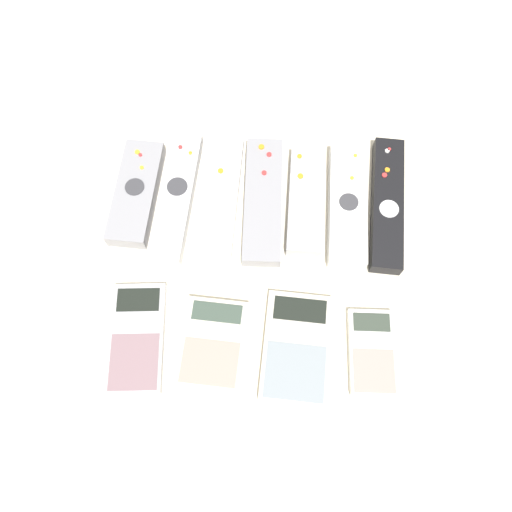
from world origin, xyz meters
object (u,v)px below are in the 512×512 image
object	(u,v)px
remote_5	(347,205)
calculator_2	(297,347)
calculator_3	(372,352)
remote_4	(305,201)
calculator_1	(213,343)
remote_3	(263,200)
remote_0	(136,193)
remote_6	(387,204)
remote_2	(219,197)
remote_1	(177,197)
calculator_0	(137,337)

from	to	relation	value
remote_5	calculator_2	xyz separation A→B (m)	(-0.07, -0.22, -0.00)
remote_5	calculator_3	xyz separation A→B (m)	(0.03, -0.22, -0.01)
remote_4	calculator_1	size ratio (longest dim) A/B	1.39
remote_3	remote_0	bearing A→B (deg)	178.35
remote_0	remote_6	world-z (taller)	remote_0
remote_2	remote_4	xyz separation A→B (m)	(0.13, -0.00, 0.00)
remote_1	remote_5	size ratio (longest dim) A/B	1.09
remote_2	remote_3	bearing A→B (deg)	-1.78
remote_2	remote_4	distance (m)	0.13
remote_1	remote_4	world-z (taller)	same
calculator_2	calculator_0	bearing A→B (deg)	-177.46
remote_0	calculator_0	world-z (taller)	remote_0
remote_5	calculator_2	size ratio (longest dim) A/B	1.29
remote_2	calculator_3	size ratio (longest dim) A/B	1.87
remote_1	calculator_2	distance (m)	0.29
remote_2	remote_4	size ratio (longest dim) A/B	1.24
calculator_0	calculator_1	bearing A→B (deg)	-5.63
remote_0	remote_1	xyz separation A→B (m)	(0.06, -0.00, -0.00)
calculator_1	calculator_2	xyz separation A→B (m)	(0.11, -0.00, -0.00)
remote_6	calculator_2	distance (m)	0.26
calculator_2	calculator_3	world-z (taller)	calculator_2
remote_2	remote_3	distance (m)	0.07
remote_1	remote_3	world-z (taller)	remote_1
remote_1	remote_0	bearing A→B (deg)	-179.22
remote_1	calculator_3	distance (m)	0.36
remote_0	remote_6	distance (m)	0.38
remote_3	calculator_1	world-z (taller)	remote_3
remote_1	calculator_0	size ratio (longest dim) A/B	1.40
calculator_1	calculator_3	world-z (taller)	calculator_1
remote_0	remote_1	bearing A→B (deg)	0.25
remote_2	remote_5	distance (m)	0.19
remote_3	remote_2	bearing A→B (deg)	175.36
remote_0	calculator_3	size ratio (longest dim) A/B	1.50
remote_3	calculator_0	distance (m)	0.27
remote_3	calculator_2	distance (m)	0.23
remote_0	remote_4	xyz separation A→B (m)	(0.26, -0.00, -0.00)
remote_0	remote_1	size ratio (longest dim) A/B	0.80
remote_2	calculator_1	xyz separation A→B (m)	(0.01, -0.22, -0.00)
remote_3	remote_4	world-z (taller)	remote_4
remote_5	calculator_0	bearing A→B (deg)	-142.59
remote_3	remote_6	size ratio (longest dim) A/B	0.94
remote_4	remote_5	world-z (taller)	same
remote_5	remote_6	world-z (taller)	remote_5
calculator_0	remote_4	bearing A→B (deg)	39.79
remote_4	calculator_3	bearing A→B (deg)	-65.78
remote_4	calculator_0	distance (m)	0.31
calculator_1	calculator_2	world-z (taller)	same
remote_2	remote_0	bearing A→B (deg)	-177.16
remote_4	calculator_3	size ratio (longest dim) A/B	1.51
calculator_2	calculator_3	distance (m)	0.10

